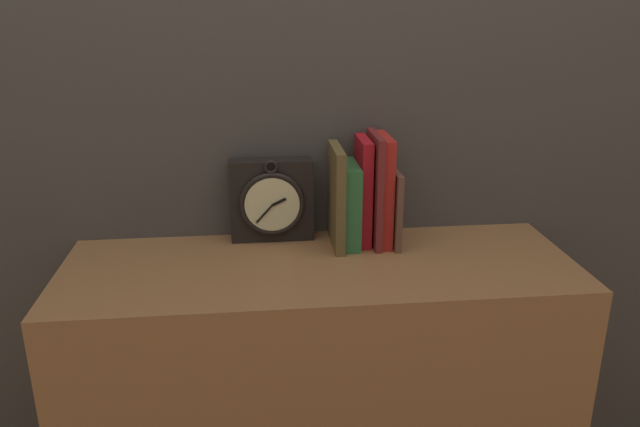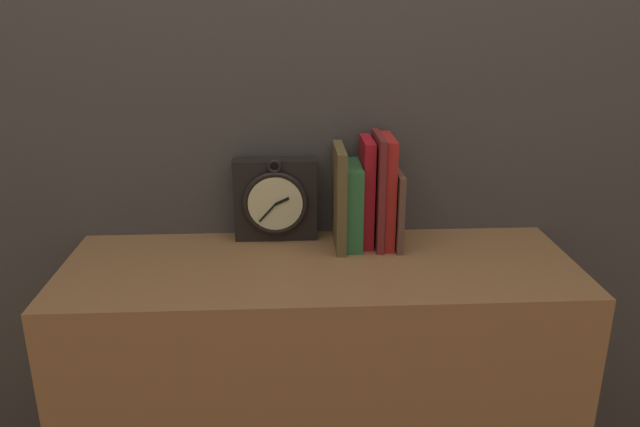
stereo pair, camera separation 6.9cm
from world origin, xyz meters
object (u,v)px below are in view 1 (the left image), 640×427
object	(u,v)px
clock	(272,201)
book_slot3_maroon	(374,190)
book_slot2_red	(363,191)
book_slot5_brown	(393,206)
book_slot1_green	(349,204)
book_slot0_brown	(336,197)
book_slot4_red	(383,190)

from	to	relation	value
clock	book_slot3_maroon	size ratio (longest dim) A/B	0.78
book_slot2_red	book_slot5_brown	world-z (taller)	book_slot2_red
book_slot3_maroon	book_slot5_brown	bearing A→B (deg)	-2.92
book_slot1_green	book_slot5_brown	xyz separation A→B (m)	(0.10, -0.00, -0.01)
book_slot0_brown	book_slot4_red	world-z (taller)	book_slot4_red
book_slot0_brown	book_slot1_green	size ratio (longest dim) A/B	1.22
book_slot2_red	book_slot3_maroon	world-z (taller)	book_slot3_maroon
book_slot0_brown	book_slot5_brown	world-z (taller)	book_slot0_brown
clock	book_slot1_green	size ratio (longest dim) A/B	1.06
book_slot0_brown	book_slot4_red	bearing A→B (deg)	4.67
book_slot4_red	book_slot2_red	bearing A→B (deg)	171.44
book_slot3_maroon	book_slot5_brown	xyz separation A→B (m)	(0.04, -0.00, -0.04)
book_slot2_red	book_slot5_brown	size ratio (longest dim) A/B	1.39
book_slot1_green	book_slot2_red	distance (m)	0.04
book_slot0_brown	book_slot5_brown	xyz separation A→B (m)	(0.13, 0.00, -0.03)
book_slot4_red	book_slot3_maroon	bearing A→B (deg)	-168.00
book_slot2_red	book_slot4_red	size ratio (longest dim) A/B	0.98
book_slot2_red	book_slot4_red	distance (m)	0.05
book_slot4_red	book_slot5_brown	size ratio (longest dim) A/B	1.42
clock	book_slot5_brown	world-z (taller)	clock
clock	book_slot5_brown	bearing A→B (deg)	-9.13
book_slot2_red	book_slot0_brown	bearing A→B (deg)	-165.96
book_slot5_brown	clock	bearing A→B (deg)	170.87
book_slot0_brown	book_slot3_maroon	bearing A→B (deg)	2.85
book_slot5_brown	book_slot1_green	bearing A→B (deg)	177.50
clock	book_slot1_green	bearing A→B (deg)	-12.89
clock	book_slot4_red	bearing A→B (deg)	-8.42
book_slot0_brown	book_slot3_maroon	distance (m)	0.09
clock	book_slot0_brown	distance (m)	0.15
clock	book_slot3_maroon	world-z (taller)	book_slot3_maroon
book_slot1_green	book_slot2_red	world-z (taller)	book_slot2_red
book_slot0_brown	book_slot4_red	size ratio (longest dim) A/B	0.92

